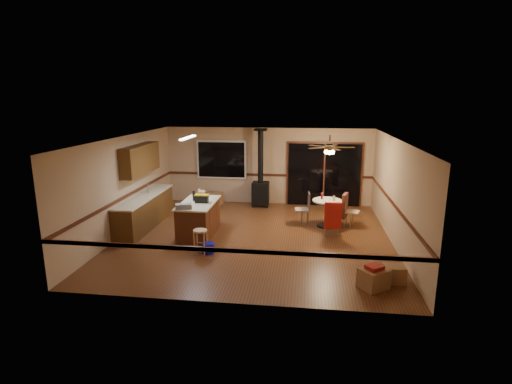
% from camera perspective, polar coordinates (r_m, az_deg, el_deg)
% --- Properties ---
extents(floor, '(7.00, 7.00, 0.00)m').
position_cam_1_polar(floor, '(10.59, -0.21, -6.44)').
color(floor, '#593018').
rests_on(floor, ground).
extents(ceiling, '(7.00, 7.00, 0.00)m').
position_cam_1_polar(ceiling, '(10.01, -0.22, 7.70)').
color(ceiling, silver).
rests_on(ceiling, ground).
extents(wall_back, '(7.00, 0.00, 7.00)m').
position_cam_1_polar(wall_back, '(13.64, 1.71, 3.71)').
color(wall_back, tan).
rests_on(wall_back, ground).
extents(wall_front, '(7.00, 0.00, 7.00)m').
position_cam_1_polar(wall_front, '(6.90, -4.04, -6.05)').
color(wall_front, tan).
rests_on(wall_front, ground).
extents(wall_left, '(0.00, 7.00, 7.00)m').
position_cam_1_polar(wall_left, '(11.22, -18.23, 0.92)').
color(wall_left, tan).
rests_on(wall_left, ground).
extents(wall_right, '(0.00, 7.00, 7.00)m').
position_cam_1_polar(wall_right, '(10.38, 19.32, -0.15)').
color(wall_right, tan).
rests_on(wall_right, ground).
extents(chair_rail, '(7.00, 7.00, 0.08)m').
position_cam_1_polar(chair_rail, '(10.30, -0.21, -1.20)').
color(chair_rail, '#451F11').
rests_on(chair_rail, ground).
extents(window, '(1.72, 0.10, 1.32)m').
position_cam_1_polar(window, '(13.80, -4.95, 4.62)').
color(window, black).
rests_on(window, ground).
extents(sliding_door, '(2.52, 0.10, 2.10)m').
position_cam_1_polar(sliding_door, '(13.58, 9.70, 2.41)').
color(sliding_door, black).
rests_on(sliding_door, ground).
extents(lower_cabinets, '(0.60, 3.00, 0.86)m').
position_cam_1_polar(lower_cabinets, '(11.75, -15.56, -2.73)').
color(lower_cabinets, '#533315').
rests_on(lower_cabinets, ground).
extents(countertop, '(0.64, 3.04, 0.04)m').
position_cam_1_polar(countertop, '(11.64, -15.70, -0.60)').
color(countertop, beige).
rests_on(countertop, lower_cabinets).
extents(upper_cabinets, '(0.35, 2.00, 0.80)m').
position_cam_1_polar(upper_cabinets, '(11.67, -16.21, 4.52)').
color(upper_cabinets, '#533315').
rests_on(upper_cabinets, ground).
extents(kitchen_island, '(0.88, 1.68, 0.90)m').
position_cam_1_polar(kitchen_island, '(10.74, -8.19, -3.75)').
color(kitchen_island, '#502514').
rests_on(kitchen_island, ground).
extents(wood_stove, '(0.55, 0.50, 2.52)m').
position_cam_1_polar(wood_stove, '(13.33, 0.65, 0.98)').
color(wood_stove, black).
rests_on(wood_stove, ground).
extents(ceiling_fan, '(0.24, 0.24, 0.55)m').
position_cam_1_polar(ceiling_fan, '(11.11, 10.46, 6.04)').
color(ceiling_fan, brown).
rests_on(ceiling_fan, ceiling).
extents(fluorescent_strip, '(0.10, 1.20, 0.04)m').
position_cam_1_polar(fluorescent_strip, '(10.69, -9.70, 7.66)').
color(fluorescent_strip, white).
rests_on(fluorescent_strip, ceiling).
extents(toolbox_grey, '(0.44, 0.33, 0.12)m').
position_cam_1_polar(toolbox_grey, '(10.04, -10.29, -2.03)').
color(toolbox_grey, slate).
rests_on(toolbox_grey, kitchen_island).
extents(toolbox_black, '(0.35, 0.19, 0.19)m').
position_cam_1_polar(toolbox_black, '(10.55, -7.75, -0.99)').
color(toolbox_black, black).
rests_on(toolbox_black, kitchen_island).
extents(toolbox_yellow_lid, '(0.37, 0.20, 0.03)m').
position_cam_1_polar(toolbox_yellow_lid, '(10.53, -7.77, -0.42)').
color(toolbox_yellow_lid, gold).
rests_on(toolbox_yellow_lid, toolbox_black).
extents(box_on_island, '(0.27, 0.32, 0.18)m').
position_cam_1_polar(box_on_island, '(11.09, -7.77, -0.31)').
color(box_on_island, olive).
rests_on(box_on_island, kitchen_island).
extents(bottle_dark, '(0.08, 0.08, 0.26)m').
position_cam_1_polar(bottle_dark, '(10.77, -8.87, -0.54)').
color(bottle_dark, black).
rests_on(bottle_dark, kitchen_island).
extents(bottle_pink, '(0.07, 0.07, 0.20)m').
position_cam_1_polar(bottle_pink, '(10.83, -7.53, -0.57)').
color(bottle_pink, '#D84C8C').
rests_on(bottle_pink, kitchen_island).
extents(bottle_white, '(0.07, 0.07, 0.19)m').
position_cam_1_polar(bottle_white, '(11.28, -8.09, -0.06)').
color(bottle_white, white).
rests_on(bottle_white, kitchen_island).
extents(bar_stool, '(0.41, 0.41, 0.59)m').
position_cam_1_polar(bar_stool, '(9.50, -7.94, -7.06)').
color(bar_stool, tan).
rests_on(bar_stool, floor).
extents(blue_bucket, '(0.34, 0.34, 0.24)m').
position_cam_1_polar(blue_bucket, '(9.58, -6.84, -7.96)').
color(blue_bucket, '#0C0DB0').
rests_on(blue_bucket, floor).
extents(dining_table, '(0.83, 0.83, 0.78)m').
position_cam_1_polar(dining_table, '(11.45, 10.11, -2.35)').
color(dining_table, black).
rests_on(dining_table, ground).
extents(glass_red, '(0.08, 0.08, 0.17)m').
position_cam_1_polar(glass_red, '(11.45, 9.41, -0.58)').
color(glass_red, '#590C14').
rests_on(glass_red, dining_table).
extents(glass_cream, '(0.06, 0.06, 0.14)m').
position_cam_1_polar(glass_cream, '(11.33, 11.09, -0.88)').
color(glass_cream, beige).
rests_on(glass_cream, dining_table).
extents(chair_left, '(0.44, 0.43, 0.51)m').
position_cam_1_polar(chair_left, '(11.52, 7.14, -1.83)').
color(chair_left, tan).
rests_on(chair_left, ground).
extents(chair_near, '(0.44, 0.47, 0.70)m').
position_cam_1_polar(chair_near, '(10.59, 10.91, -3.30)').
color(chair_near, tan).
rests_on(chair_near, ground).
extents(chair_right, '(0.56, 0.53, 0.70)m').
position_cam_1_polar(chair_right, '(11.57, 12.70, -1.96)').
color(chair_right, tan).
rests_on(chair_right, ground).
extents(box_under_window, '(0.61, 0.53, 0.42)m').
position_cam_1_polar(box_under_window, '(13.77, -6.06, -0.90)').
color(box_under_window, olive).
rests_on(box_under_window, floor).
extents(box_corner_a, '(0.66, 0.64, 0.38)m').
position_cam_1_polar(box_corner_a, '(8.18, 16.46, -11.77)').
color(box_corner_a, olive).
rests_on(box_corner_a, floor).
extents(box_corner_b, '(0.43, 0.38, 0.34)m').
position_cam_1_polar(box_corner_b, '(8.57, 19.10, -10.97)').
color(box_corner_b, olive).
rests_on(box_corner_b, floor).
extents(box_small_red, '(0.39, 0.38, 0.08)m').
position_cam_1_polar(box_small_red, '(8.09, 16.57, -10.28)').
color(box_small_red, maroon).
rests_on(box_small_red, box_corner_a).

